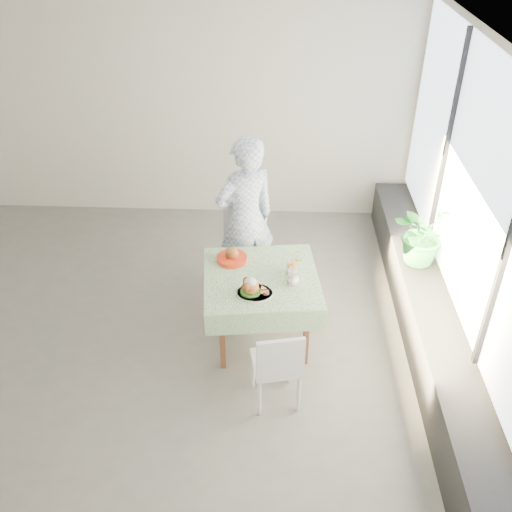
{
  "coord_description": "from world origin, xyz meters",
  "views": [
    {
      "loc": [
        1.34,
        -4.31,
        3.81
      ],
      "look_at": [
        1.16,
        -0.01,
        0.94
      ],
      "focal_mm": 40.0,
      "sensor_mm": 36.0,
      "label": 1
    }
  ],
  "objects_px": {
    "diner": "(245,220)",
    "potted_plant": "(423,233)",
    "cafe_table": "(261,301)",
    "main_dish": "(252,289)",
    "chair_far": "(246,266)",
    "chair_near": "(276,378)",
    "juice_cup_orange": "(292,268)"
  },
  "relations": [
    {
      "from": "cafe_table",
      "to": "diner",
      "type": "relative_size",
      "value": 0.64
    },
    {
      "from": "chair_far",
      "to": "potted_plant",
      "type": "relative_size",
      "value": 1.46
    },
    {
      "from": "diner",
      "to": "chair_far",
      "type": "bearing_deg",
      "value": -114.94
    },
    {
      "from": "diner",
      "to": "potted_plant",
      "type": "distance_m",
      "value": 1.79
    },
    {
      "from": "cafe_table",
      "to": "potted_plant",
      "type": "distance_m",
      "value": 1.78
    },
    {
      "from": "chair_far",
      "to": "diner",
      "type": "bearing_deg",
      "value": -84.35
    },
    {
      "from": "diner",
      "to": "potted_plant",
      "type": "xyz_separation_m",
      "value": [
        1.78,
        -0.07,
        -0.07
      ]
    },
    {
      "from": "cafe_table",
      "to": "chair_far",
      "type": "distance_m",
      "value": 0.83
    },
    {
      "from": "chair_far",
      "to": "juice_cup_orange",
      "type": "height_order",
      "value": "juice_cup_orange"
    },
    {
      "from": "chair_near",
      "to": "diner",
      "type": "bearing_deg",
      "value": 102.48
    },
    {
      "from": "chair_far",
      "to": "main_dish",
      "type": "bearing_deg",
      "value": -83.33
    },
    {
      "from": "main_dish",
      "to": "juice_cup_orange",
      "type": "xyz_separation_m",
      "value": [
        0.35,
        0.32,
        0.01
      ]
    },
    {
      "from": "chair_near",
      "to": "main_dish",
      "type": "xyz_separation_m",
      "value": [
        -0.22,
        0.53,
        0.54
      ]
    },
    {
      "from": "juice_cup_orange",
      "to": "chair_near",
      "type": "bearing_deg",
      "value": -98.44
    },
    {
      "from": "cafe_table",
      "to": "diner",
      "type": "distance_m",
      "value": 0.9
    },
    {
      "from": "cafe_table",
      "to": "potted_plant",
      "type": "bearing_deg",
      "value": 23.55
    },
    {
      "from": "main_dish",
      "to": "diner",
      "type": "bearing_deg",
      "value": 96.7
    },
    {
      "from": "chair_near",
      "to": "potted_plant",
      "type": "relative_size",
      "value": 1.24
    },
    {
      "from": "diner",
      "to": "main_dish",
      "type": "relative_size",
      "value": 5.49
    },
    {
      "from": "main_dish",
      "to": "cafe_table",
      "type": "bearing_deg",
      "value": 75.69
    },
    {
      "from": "diner",
      "to": "main_dish",
      "type": "bearing_deg",
      "value": 66.11
    },
    {
      "from": "diner",
      "to": "juice_cup_orange",
      "type": "xyz_separation_m",
      "value": [
        0.47,
        -0.7,
        -0.09
      ]
    },
    {
      "from": "chair_far",
      "to": "potted_plant",
      "type": "height_order",
      "value": "potted_plant"
    },
    {
      "from": "diner",
      "to": "main_dish",
      "type": "height_order",
      "value": "diner"
    },
    {
      "from": "chair_near",
      "to": "diner",
      "type": "height_order",
      "value": "diner"
    },
    {
      "from": "cafe_table",
      "to": "chair_near",
      "type": "height_order",
      "value": "chair_near"
    },
    {
      "from": "cafe_table",
      "to": "chair_near",
      "type": "bearing_deg",
      "value": -78.86
    },
    {
      "from": "chair_near",
      "to": "potted_plant",
      "type": "distance_m",
      "value": 2.15
    },
    {
      "from": "main_dish",
      "to": "juice_cup_orange",
      "type": "distance_m",
      "value": 0.48
    },
    {
      "from": "chair_far",
      "to": "potted_plant",
      "type": "bearing_deg",
      "value": -3.18
    },
    {
      "from": "chair_far",
      "to": "potted_plant",
      "type": "xyz_separation_m",
      "value": [
        1.79,
        -0.1,
        0.53
      ]
    },
    {
      "from": "chair_far",
      "to": "juice_cup_orange",
      "type": "relative_size",
      "value": 3.36
    }
  ]
}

